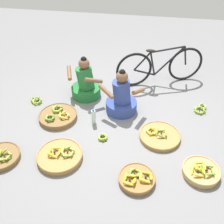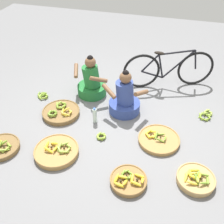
{
  "view_description": "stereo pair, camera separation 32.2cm",
  "coord_description": "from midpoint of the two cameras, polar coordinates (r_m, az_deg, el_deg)",
  "views": [
    {
      "loc": [
        0.47,
        -3.08,
        2.76
      ],
      "look_at": [
        0.0,
        -0.2,
        0.35
      ],
      "focal_mm": 41.09,
      "sensor_mm": 36.0,
      "label": 1
    },
    {
      "loc": [
        0.78,
        -3.01,
        2.76
      ],
      "look_at": [
        0.0,
        -0.2,
        0.35
      ],
      "focal_mm": 41.09,
      "sensor_mm": 36.0,
      "label": 2
    }
  ],
  "objects": [
    {
      "name": "banana_basket_front_right",
      "position": [
        4.31,
        -14.06,
        -0.88
      ],
      "size": [
        0.62,
        0.62,
        0.15
      ],
      "color": "brown",
      "rests_on": "ground"
    },
    {
      "name": "vendor_woman_front",
      "position": [
        4.22,
        -0.06,
        3.03
      ],
      "size": [
        0.75,
        0.52,
        0.79
      ],
      "color": "#334793",
      "rests_on": "ground"
    },
    {
      "name": "ground_plane",
      "position": [
        4.16,
        -1.78,
        -2.06
      ],
      "size": [
        10.0,
        10.0,
        0.0
      ],
      "primitive_type": "plane",
      "color": "slate"
    },
    {
      "name": "loose_bananas_near_bicycle",
      "position": [
        4.57,
        17.27,
        0.72
      ],
      "size": [
        0.25,
        0.31,
        0.08
      ],
      "color": "#8CAD38",
      "rests_on": "ground"
    },
    {
      "name": "bicycle_leaning",
      "position": [
        4.93,
        8.81,
        9.95
      ],
      "size": [
        1.61,
        0.65,
        0.73
      ],
      "color": "black",
      "rests_on": "ground"
    },
    {
      "name": "loose_bananas_mid_right",
      "position": [
        3.86,
        -4.48,
        -5.68
      ],
      "size": [
        0.18,
        0.18,
        0.08
      ],
      "color": "#8CAD38",
      "rests_on": "ground"
    },
    {
      "name": "banana_basket_near_vendor",
      "position": [
        3.68,
        -14.03,
        -9.48
      ],
      "size": [
        0.63,
        0.63,
        0.16
      ],
      "color": "#A87F47",
      "rests_on": "ground"
    },
    {
      "name": "banana_basket_mid_left",
      "position": [
        3.55,
        16.72,
        -12.58
      ],
      "size": [
        0.49,
        0.49,
        0.16
      ],
      "color": "tan",
      "rests_on": "ground"
    },
    {
      "name": "vendor_woman_behind",
      "position": [
        4.62,
        -7.93,
        6.17
      ],
      "size": [
        0.71,
        0.53,
        0.78
      ],
      "color": "#237233",
      "rests_on": "ground"
    },
    {
      "name": "loose_bananas_back_left",
      "position": [
        4.78,
        -18.36,
        2.4
      ],
      "size": [
        0.24,
        0.23,
        0.09
      ],
      "color": "olive",
      "rests_on": "ground"
    },
    {
      "name": "water_bottle",
      "position": [
        4.06,
        -6.39,
        -1.14
      ],
      "size": [
        0.07,
        0.07,
        0.28
      ],
      "color": "silver",
      "rests_on": "ground"
    },
    {
      "name": "banana_basket_front_center",
      "position": [
        3.9,
        8.23,
        -5.29
      ],
      "size": [
        0.62,
        0.62,
        0.13
      ],
      "color": "#A87F47",
      "rests_on": "ground"
    },
    {
      "name": "banana_basket_back_center",
      "position": [
        3.35,
        2.71,
        -14.64
      ],
      "size": [
        0.47,
        0.47,
        0.15
      ],
      "color": "olive",
      "rests_on": "ground"
    },
    {
      "name": "banana_basket_front_left",
      "position": [
        3.95,
        -25.61,
        -8.94
      ],
      "size": [
        0.51,
        0.51,
        0.14
      ],
      "color": "brown",
      "rests_on": "ground"
    }
  ]
}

